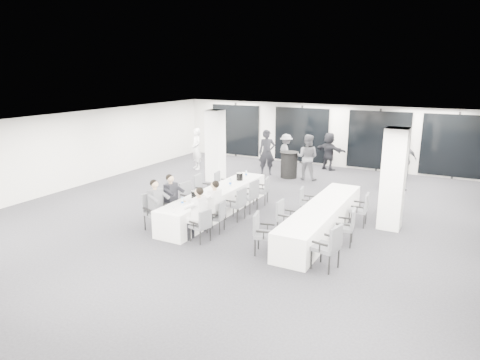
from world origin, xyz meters
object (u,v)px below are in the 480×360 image
(cocktail_table, at_px, (289,165))
(chair_main_right_second, at_px, (218,215))
(chair_main_left_mid, at_px, (188,196))
(chair_side_right_near, at_px, (329,244))
(chair_main_left_near, at_px, (153,209))
(chair_main_left_second, at_px, (168,204))
(chair_side_right_far, at_px, (361,207))
(banquet_table_side, at_px, (321,219))
(chair_main_right_far, at_px, (263,189))
(chair_main_right_near, at_px, (202,224))
(chair_side_left_far, at_px, (306,200))
(standing_guest_e, at_px, (392,163))
(standing_guest_d, at_px, (405,157))
(chair_side_right_mid, at_px, (347,225))
(chair_side_left_mid, at_px, (284,216))
(banquet_table_main, at_px, (216,202))
(standing_guest_h, at_px, (395,184))
(chair_main_right_mid, at_px, (238,202))
(chair_main_right_fourth, at_px, (250,194))
(ice_bucket_near, at_px, (196,196))
(chair_side_left_near, at_px, (262,231))
(standing_guest_b, at_px, (307,154))
(chair_main_left_fourth, at_px, (202,188))
(standing_guest_g, at_px, (196,146))
(standing_guest_f, at_px, (329,149))
(chair_main_left_far, at_px, (221,183))
(ice_bucket_far, at_px, (240,177))
(standing_guest_c, at_px, (286,149))

(cocktail_table, distance_m, chair_main_right_second, 6.62)
(chair_main_left_mid, height_order, chair_side_right_near, chair_side_right_near)
(chair_main_left_near, height_order, chair_main_left_second, chair_main_left_near)
(chair_side_right_far, bearing_deg, cocktail_table, 37.80)
(banquet_table_side, height_order, chair_main_right_far, chair_main_right_far)
(chair_main_right_near, xyz_separation_m, chair_side_right_near, (3.31, -0.01, 0.10))
(chair_main_right_second, relative_size, chair_side_left_far, 0.99)
(chair_side_left_far, xyz_separation_m, standing_guest_e, (1.67, 4.83, 0.39))
(chair_main_left_second, height_order, standing_guest_e, standing_guest_e)
(chair_main_right_second, xyz_separation_m, standing_guest_d, (3.63, 8.40, 0.43))
(chair_side_right_mid, height_order, chair_side_right_far, chair_side_right_far)
(chair_side_left_mid, height_order, standing_guest_e, standing_guest_e)
(banquet_table_main, relative_size, standing_guest_h, 2.66)
(chair_main_right_mid, height_order, chair_main_right_fourth, chair_main_right_fourth)
(ice_bucket_near, bearing_deg, cocktail_table, 88.07)
(banquet_table_main, height_order, standing_guest_d, standing_guest_d)
(chair_main_left_mid, bearing_deg, chair_side_left_near, 71.87)
(banquet_table_side, bearing_deg, cocktail_table, 119.97)
(chair_main_left_near, distance_m, standing_guest_e, 9.30)
(ice_bucket_near, bearing_deg, standing_guest_b, 81.58)
(chair_main_left_fourth, height_order, chair_side_right_mid, chair_main_left_fourth)
(standing_guest_g, height_order, standing_guest_h, standing_guest_g)
(banquet_table_side, distance_m, chair_main_left_mid, 4.15)
(standing_guest_f, distance_m, ice_bucket_near, 8.70)
(chair_side_left_mid, height_order, standing_guest_g, standing_guest_g)
(banquet_table_main, xyz_separation_m, banquet_table_side, (3.30, 0.03, 0.00))
(chair_main_left_far, relative_size, chair_main_right_second, 1.01)
(banquet_table_main, distance_m, chair_side_left_far, 2.71)
(chair_main_right_mid, bearing_deg, banquet_table_side, -80.97)
(standing_guest_g, xyz_separation_m, ice_bucket_near, (3.98, -6.02, -0.14))
(banquet_table_side, height_order, ice_bucket_far, ice_bucket_far)
(banquet_table_side, xyz_separation_m, standing_guest_c, (-3.75, 6.68, 0.51))
(chair_main_left_fourth, relative_size, standing_guest_h, 0.55)
(chair_side_left_near, relative_size, chair_side_right_near, 0.96)
(chair_main_right_second, height_order, chair_main_right_mid, chair_main_right_mid)
(banquet_table_side, xyz_separation_m, chair_side_right_mid, (0.83, -0.54, 0.17))
(chair_main_left_near, height_order, chair_main_right_fourth, chair_main_left_near)
(cocktail_table, xyz_separation_m, chair_main_right_near, (0.58, -7.39, -0.05))
(chair_main_left_fourth, height_order, chair_main_right_far, chair_main_left_fourth)
(standing_guest_d, distance_m, ice_bucket_far, 7.22)
(standing_guest_c, bearing_deg, cocktail_table, 159.70)
(banquet_table_main, bearing_deg, banquet_table_side, 0.48)
(chair_main_right_second, relative_size, standing_guest_e, 0.48)
(chair_main_left_far, bearing_deg, cocktail_table, 155.69)
(chair_main_left_mid, relative_size, chair_side_left_mid, 1.03)
(chair_main_left_second, xyz_separation_m, chair_side_left_mid, (3.30, 0.70, -0.03))
(chair_main_left_far, bearing_deg, chair_side_left_near, 34.10)
(chair_main_right_far, distance_m, standing_guest_b, 3.82)
(chair_main_right_fourth, height_order, standing_guest_b, standing_guest_b)
(chair_main_left_second, bearing_deg, chair_main_right_mid, 121.75)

